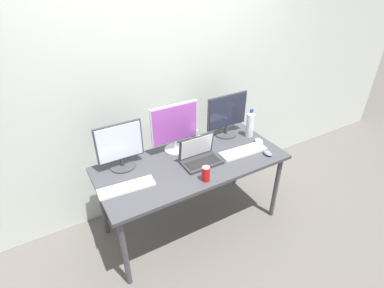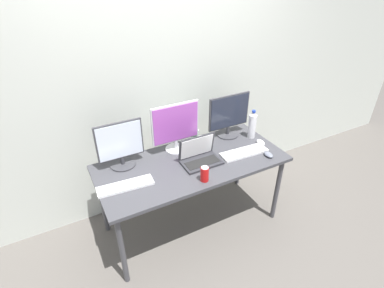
{
  "view_description": "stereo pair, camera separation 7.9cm",
  "coord_description": "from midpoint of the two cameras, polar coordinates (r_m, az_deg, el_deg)",
  "views": [
    {
      "loc": [
        -1.07,
        -1.84,
        2.23
      ],
      "look_at": [
        0.0,
        0.0,
        0.92
      ],
      "focal_mm": 28.0,
      "sensor_mm": 36.0,
      "label": 1
    },
    {
      "loc": [
        -1.0,
        -1.88,
        2.23
      ],
      "look_at": [
        0.0,
        0.0,
        0.92
      ],
      "focal_mm": 28.0,
      "sensor_mm": 36.0,
      "label": 2
    }
  ],
  "objects": [
    {
      "name": "keyboard_main",
      "position": [
        2.37,
        -11.62,
        -7.83
      ],
      "size": [
        0.44,
        0.15,
        0.02
      ],
      "primitive_type": "cube",
      "rotation": [
        0.0,
        0.0,
        -0.08
      ],
      "color": "white",
      "rests_on": "work_desk"
    },
    {
      "name": "monitor_left",
      "position": [
        2.51,
        -12.64,
        -0.13
      ],
      "size": [
        0.39,
        0.22,
        0.4
      ],
      "color": "#38383D",
      "rests_on": "work_desk"
    },
    {
      "name": "soda_can_near_keyboard",
      "position": [
        2.36,
        3.39,
        -5.73
      ],
      "size": [
        0.07,
        0.07,
        0.13
      ],
      "color": "red",
      "rests_on": "work_desk"
    },
    {
      "name": "laptop_silver",
      "position": [
        2.57,
        2.35,
        -2.35
      ],
      "size": [
        0.34,
        0.21,
        0.23
      ],
      "color": "#2D2D33",
      "rests_on": "work_desk"
    },
    {
      "name": "mouse_by_keyboard",
      "position": [
        2.75,
        15.16,
        -1.96
      ],
      "size": [
        0.06,
        0.1,
        0.03
      ],
      "primitive_type": "ellipsoid",
      "rotation": [
        0.0,
        0.0,
        -0.03
      ],
      "color": "slate",
      "rests_on": "work_desk"
    },
    {
      "name": "monitor_right",
      "position": [
        2.92,
        7.82,
        5.48
      ],
      "size": [
        0.44,
        0.22,
        0.42
      ],
      "color": "#38383D",
      "rests_on": "work_desk"
    },
    {
      "name": "mouse_by_laptop",
      "position": [
        2.91,
        13.69,
        0.28
      ],
      "size": [
        0.08,
        0.11,
        0.04
      ],
      "primitive_type": "ellipsoid",
      "rotation": [
        0.0,
        0.0,
        -0.12
      ],
      "color": "silver",
      "rests_on": "work_desk"
    },
    {
      "name": "water_bottle",
      "position": [
        2.96,
        12.16,
        3.56
      ],
      "size": [
        0.08,
        0.08,
        0.29
      ],
      "color": "silver",
      "rests_on": "work_desk"
    },
    {
      "name": "keyboard_aux",
      "position": [
        2.75,
        10.7,
        -1.59
      ],
      "size": [
        0.45,
        0.16,
        0.02
      ],
      "primitive_type": "cube",
      "rotation": [
        0.0,
        0.0,
        -0.06
      ],
      "color": "white",
      "rests_on": "work_desk"
    },
    {
      "name": "bamboo_vase",
      "position": [
        2.84,
        1.34,
        1.75
      ],
      "size": [
        0.08,
        0.08,
        0.37
      ],
      "color": "#B2D1B7",
      "rests_on": "work_desk"
    },
    {
      "name": "work_desk",
      "position": [
        2.64,
        0.86,
        -4.53
      ],
      "size": [
        1.64,
        0.73,
        0.74
      ],
      "color": "#424247",
      "rests_on": "ground"
    },
    {
      "name": "soda_can_by_laptop",
      "position": [
        2.74,
        2.58,
        0.23
      ],
      "size": [
        0.07,
        0.07,
        0.13
      ],
      "color": "#197F33",
      "rests_on": "work_desk"
    },
    {
      "name": "wall_back",
      "position": [
        2.82,
        -4.93,
        12.22
      ],
      "size": [
        7.0,
        0.08,
        2.6
      ],
      "primitive_type": "cube",
      "color": "silver",
      "rests_on": "ground"
    },
    {
      "name": "ground_plane",
      "position": [
        3.08,
        0.76,
        -14.73
      ],
      "size": [
        16.0,
        16.0,
        0.0
      ],
      "primitive_type": "plane",
      "color": "#5B5651"
    },
    {
      "name": "monitor_center",
      "position": [
        2.64,
        -2.28,
        3.37
      ],
      "size": [
        0.45,
        0.2,
        0.45
      ],
      "color": "silver",
      "rests_on": "work_desk"
    }
  ]
}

